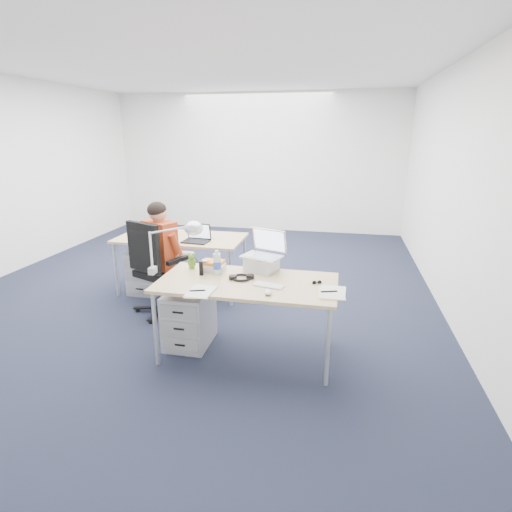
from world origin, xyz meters
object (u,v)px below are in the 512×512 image
Objects in this scene: computer_mouse at (268,292)px; cordless_phone at (201,268)px; bear_figurine at (192,261)px; drawer_pedestal_far at (148,271)px; book_stack at (213,266)px; drawer_pedestal_near at (189,318)px; water_bottle at (217,263)px; desk_near at (247,286)px; office_chair at (161,287)px; can_koozie at (205,266)px; desk_lamp at (167,247)px; dark_laptop at (195,233)px; sunglasses at (317,283)px; far_cup at (203,235)px; headphones at (242,277)px; silver_laptop at (262,251)px; desk_far at (181,240)px; seated_person at (170,255)px; wireless_keyboard at (269,285)px.

computer_mouse is 0.76× the size of cordless_phone.
bear_figurine is (-0.85, 0.48, 0.06)m from computer_mouse.
book_stack is at bearing -40.38° from drawer_pedestal_far.
bear_figurine reaches higher than drawer_pedestal_near.
desk_near is at bearing -21.04° from water_bottle.
can_koozie is at bearing -12.20° from office_chair.
computer_mouse is at bearing -46.76° from desk_near.
book_stack is (-0.38, 0.21, 0.10)m from desk_near.
drawer_pedestal_near is 2.48× the size of book_stack.
dark_laptop is at bearing 91.07° from desk_lamp.
desk_near is 5.15× the size of dark_laptop.
book_stack is 1.01m from sunglasses.
drawer_pedestal_near is 4.69× the size of can_koozie.
bear_figurine is at bearing -75.86° from far_cup.
desk_lamp is (-0.75, 0.01, 0.32)m from desk_near.
dark_laptop is at bearing 85.61° from office_chair.
book_stack is 0.71× the size of dark_laptop.
dark_laptop is at bearing 107.85° from headphones.
headphones is (1.11, -0.63, 0.44)m from office_chair.
silver_laptop is 0.63m from sunglasses.
silver_laptop is at bearing -29.32° from drawer_pedestal_far.
headphones reaches higher than desk_near.
headphones reaches higher than desk_far.
bear_figurine is (-0.16, 0.05, 0.02)m from can_koozie.
computer_mouse reaches higher than desk_far.
seated_person is 1.61m from wireless_keyboard.
headphones is at bearing -49.57° from desk_far.
headphones is 0.68m from sunglasses.
seated_person is 14.82× the size of far_cup.
can_koozie is at bearing -154.63° from book_stack.
seated_person reaches higher than wireless_keyboard.
drawer_pedestal_far is 2.07× the size of wireless_keyboard.
desk_near is 1.82m from desk_far.
desk_far is 1.66m from silver_laptop.
drawer_pedestal_near is 0.95m from wireless_keyboard.
desk_near is 0.50m from can_koozie.
computer_mouse is 0.78m from book_stack.
drawer_pedestal_far is at bearing -167.24° from desk_far.
sunglasses is (0.41, 0.14, 0.00)m from wireless_keyboard.
wireless_keyboard is at bearing -45.87° from desk_far.
drawer_pedestal_far is 1.71m from desk_lamp.
can_koozie is 0.38× the size of dark_laptop.
book_stack is 1.28m from far_cup.
seated_person is 4.82× the size of wireless_keyboard.
wireless_keyboard is at bearing 176.01° from sunglasses.
water_bottle is at bearing 172.41° from wireless_keyboard.
desk_near and desk_far have the same top height.
drawer_pedestal_near is at bearing -24.07° from office_chair.
far_cup is (-0.84, 1.33, 0.02)m from headphones.
silver_laptop is 4.27× the size of sunglasses.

